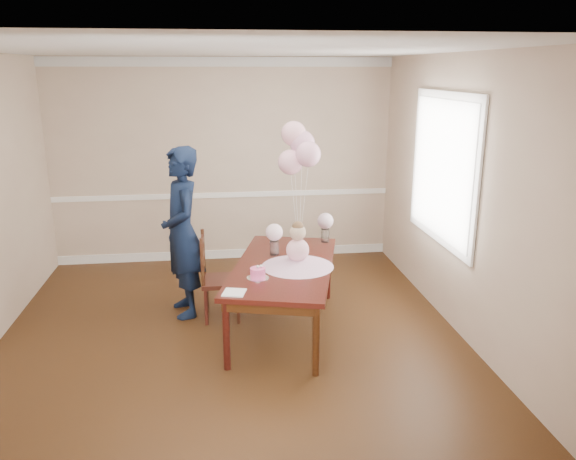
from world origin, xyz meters
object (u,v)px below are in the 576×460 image
(dining_table_top, at_px, (284,266))
(dining_chair_seat, at_px, (222,281))
(birthday_cake, at_px, (258,273))
(woman, at_px, (182,233))

(dining_table_top, bearing_deg, dining_chair_seat, 164.70)
(birthday_cake, xyz_separation_m, woman, (-0.72, 0.89, 0.15))
(birthday_cake, height_order, dining_chair_seat, birthday_cake)
(birthday_cake, height_order, woman, woman)
(woman, bearing_deg, dining_chair_seat, 51.14)
(dining_table_top, xyz_separation_m, dining_chair_seat, (-0.61, 0.35, -0.26))
(dining_table_top, distance_m, dining_chair_seat, 0.76)
(dining_chair_seat, bearing_deg, dining_table_top, -29.30)
(dining_chair_seat, distance_m, woman, 0.65)
(woman, bearing_deg, dining_table_top, 47.94)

